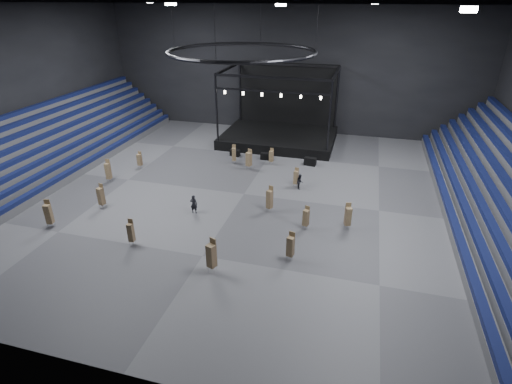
% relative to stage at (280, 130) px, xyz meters
% --- Properties ---
extents(floor, '(50.00, 50.00, 0.00)m').
position_rel_stage_xyz_m(floor, '(-0.00, -16.24, -1.45)').
color(floor, '#535255').
rests_on(floor, ground).
extents(wall_back, '(50.00, 0.20, 18.00)m').
position_rel_stage_xyz_m(wall_back, '(-0.00, 4.76, 7.55)').
color(wall_back, black).
rests_on(wall_back, ground).
extents(wall_front, '(50.00, 0.20, 18.00)m').
position_rel_stage_xyz_m(wall_front, '(-0.00, -37.24, 7.55)').
color(wall_front, black).
rests_on(wall_front, ground).
extents(wall_left, '(0.20, 42.00, 18.00)m').
position_rel_stage_xyz_m(wall_left, '(-25.00, -16.24, 7.55)').
color(wall_left, black).
rests_on(wall_left, ground).
extents(bleachers_left, '(7.20, 40.00, 6.40)m').
position_rel_stage_xyz_m(bleachers_left, '(-22.94, -16.24, 0.28)').
color(bleachers_left, '#515154').
rests_on(bleachers_left, floor).
extents(stage, '(14.00, 10.00, 9.20)m').
position_rel_stage_xyz_m(stage, '(0.00, 0.00, 0.00)').
color(stage, black).
rests_on(stage, floor).
extents(truss_ring, '(12.30, 12.30, 5.15)m').
position_rel_stage_xyz_m(truss_ring, '(-0.00, -16.24, 11.55)').
color(truss_ring, black).
rests_on(truss_ring, ceiling).
extents(floodlights, '(28.60, 16.60, 0.25)m').
position_rel_stage_xyz_m(floodlights, '(-0.00, -20.24, 15.15)').
color(floodlights, white).
rests_on(floodlights, roof_girders).
extents(flight_case_left, '(1.26, 0.81, 0.77)m').
position_rel_stage_xyz_m(flight_case_left, '(-3.95, -6.86, -1.06)').
color(flight_case_left, black).
rests_on(flight_case_left, floor).
extents(flight_case_mid, '(1.19, 0.61, 0.79)m').
position_rel_stage_xyz_m(flight_case_mid, '(-0.16, -7.00, -1.06)').
color(flight_case_mid, black).
rests_on(flight_case_mid, floor).
extents(flight_case_right, '(1.38, 0.81, 0.87)m').
position_rel_stage_xyz_m(flight_case_right, '(5.05, -7.37, -1.01)').
color(flight_case_right, black).
rests_on(flight_case_right, floor).
extents(chair_stack_0, '(0.47, 0.47, 1.86)m').
position_rel_stage_xyz_m(chair_stack_0, '(0.78, -8.23, -0.46)').
color(chair_stack_0, silver).
rests_on(chair_stack_0, floor).
extents(chair_stack_1, '(0.67, 0.67, 2.28)m').
position_rel_stage_xyz_m(chair_stack_1, '(-1.24, -10.28, -0.23)').
color(chair_stack_1, silver).
rests_on(chair_stack_1, floor).
extents(chair_stack_2, '(0.57, 0.57, 2.28)m').
position_rel_stage_xyz_m(chair_stack_2, '(6.26, -25.48, -0.26)').
color(chair_stack_2, silver).
rests_on(chair_stack_2, floor).
extents(chair_stack_3, '(0.49, 0.49, 2.19)m').
position_rel_stage_xyz_m(chair_stack_3, '(-3.32, -9.11, -0.32)').
color(chair_stack_3, silver).
rests_on(chair_stack_3, floor).
extents(chair_stack_4, '(0.48, 0.48, 2.02)m').
position_rel_stage_xyz_m(chair_stack_4, '(4.48, -13.34, -0.39)').
color(chair_stack_4, silver).
rests_on(chair_stack_4, floor).
extents(chair_stack_5, '(0.54, 0.54, 2.06)m').
position_rel_stage_xyz_m(chair_stack_5, '(6.67, -20.98, -0.37)').
color(chair_stack_5, silver).
rests_on(chair_stack_5, floor).
extents(chair_stack_6, '(0.60, 0.60, 2.48)m').
position_rel_stage_xyz_m(chair_stack_6, '(-13.51, -26.21, -0.17)').
color(chair_stack_6, silver).
rests_on(chair_stack_6, floor).
extents(chair_stack_7, '(0.44, 0.44, 2.19)m').
position_rel_stage_xyz_m(chair_stack_7, '(-5.72, -26.74, -0.32)').
color(chair_stack_7, silver).
rests_on(chair_stack_7, floor).
extents(chair_stack_8, '(0.69, 0.69, 2.61)m').
position_rel_stage_xyz_m(chair_stack_8, '(1.34, -28.22, -0.09)').
color(chair_stack_8, silver).
rests_on(chair_stack_8, floor).
extents(chair_stack_9, '(0.56, 0.56, 2.35)m').
position_rel_stage_xyz_m(chair_stack_9, '(-11.39, -22.23, -0.23)').
color(chair_stack_9, silver).
rests_on(chair_stack_9, floor).
extents(chair_stack_10, '(0.47, 0.47, 1.92)m').
position_rel_stage_xyz_m(chair_stack_10, '(-12.83, -13.15, -0.42)').
color(chair_stack_10, silver).
rests_on(chair_stack_10, floor).
extents(chair_stack_11, '(0.59, 0.59, 2.46)m').
position_rel_stage_xyz_m(chair_stack_11, '(3.16, -18.94, -0.19)').
color(chair_stack_11, silver).
rests_on(chair_stack_11, floor).
extents(chair_stack_12, '(0.61, 0.61, 2.32)m').
position_rel_stage_xyz_m(chair_stack_12, '(9.92, -20.08, -0.24)').
color(chair_stack_12, silver).
rests_on(chair_stack_12, floor).
extents(chair_stack_13, '(0.50, 0.50, 2.44)m').
position_rel_stage_xyz_m(chair_stack_13, '(-14.00, -17.21, -0.20)').
color(chair_stack_13, silver).
rests_on(chair_stack_13, floor).
extents(man_center, '(0.65, 0.46, 1.71)m').
position_rel_stage_xyz_m(man_center, '(-3.14, -20.89, -0.59)').
color(man_center, black).
rests_on(man_center, floor).
extents(crew_member, '(0.68, 0.81, 1.48)m').
position_rel_stage_xyz_m(crew_member, '(4.93, -13.55, -0.71)').
color(crew_member, black).
rests_on(crew_member, floor).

